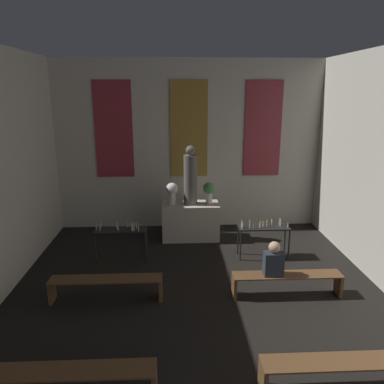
{
  "coord_description": "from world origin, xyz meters",
  "views": [
    {
      "loc": [
        -0.41,
        0.23,
        3.81
      ],
      "look_at": [
        0.0,
        8.79,
        1.49
      ],
      "focal_mm": 35.0,
      "sensor_mm": 36.0,
      "label": 1
    }
  ],
  "objects_px": {
    "flower_vase_right": "(209,191)",
    "pew_second_right": "(340,368)",
    "person_seated": "(274,260)",
    "altar": "(191,221)",
    "statue": "(191,177)",
    "pew_back_left": "(106,284)",
    "flower_vase_left": "(172,191)",
    "pew_second_left": "(73,378)",
    "candle_rack_left": "(121,233)",
    "pew_back_right": "(287,280)",
    "candle_rack_right": "(264,231)"
  },
  "relations": [
    {
      "from": "candle_rack_left",
      "to": "pew_second_left",
      "type": "distance_m",
      "value": 4.13
    },
    {
      "from": "statue",
      "to": "pew_back_right",
      "type": "xyz_separation_m",
      "value": [
        1.71,
        -3.01,
        -1.33
      ]
    },
    {
      "from": "candle_rack_right",
      "to": "pew_back_right",
      "type": "xyz_separation_m",
      "value": [
        0.06,
        -1.75,
        -0.32
      ]
    },
    {
      "from": "flower_vase_left",
      "to": "candle_rack_left",
      "type": "distance_m",
      "value": 1.84
    },
    {
      "from": "statue",
      "to": "pew_back_left",
      "type": "bearing_deg",
      "value": -119.63
    },
    {
      "from": "flower_vase_right",
      "to": "pew_second_right",
      "type": "xyz_separation_m",
      "value": [
        1.23,
        -5.37,
        -0.98
      ]
    },
    {
      "from": "statue",
      "to": "candle_rack_left",
      "type": "xyz_separation_m",
      "value": [
        -1.66,
        -1.26,
        -1.02
      ]
    },
    {
      "from": "pew_back_left",
      "to": "person_seated",
      "type": "bearing_deg",
      "value": 0.0
    },
    {
      "from": "altar",
      "to": "pew_second_left",
      "type": "relative_size",
      "value": 0.71
    },
    {
      "from": "candle_rack_right",
      "to": "pew_back_left",
      "type": "xyz_separation_m",
      "value": [
        -3.36,
        -1.75,
        -0.32
      ]
    },
    {
      "from": "candle_rack_left",
      "to": "pew_second_right",
      "type": "bearing_deg",
      "value": -50.7
    },
    {
      "from": "candle_rack_left",
      "to": "pew_back_left",
      "type": "xyz_separation_m",
      "value": [
        -0.05,
        -1.75,
        -0.32
      ]
    },
    {
      "from": "pew_second_left",
      "to": "pew_second_right",
      "type": "relative_size",
      "value": 1.0
    },
    {
      "from": "pew_second_right",
      "to": "pew_back_left",
      "type": "xyz_separation_m",
      "value": [
        -3.42,
        2.37,
        0.0
      ]
    },
    {
      "from": "candle_rack_left",
      "to": "flower_vase_left",
      "type": "bearing_deg",
      "value": 46.85
    },
    {
      "from": "flower_vase_left",
      "to": "pew_second_right",
      "type": "relative_size",
      "value": 0.27
    },
    {
      "from": "candle_rack_left",
      "to": "statue",
      "type": "bearing_deg",
      "value": 37.13
    },
    {
      "from": "pew_back_right",
      "to": "candle_rack_right",
      "type": "bearing_deg",
      "value": 91.89
    },
    {
      "from": "statue",
      "to": "flower_vase_left",
      "type": "relative_size",
      "value": 2.69
    },
    {
      "from": "flower_vase_left",
      "to": "candle_rack_right",
      "type": "xyz_separation_m",
      "value": [
        2.14,
        -1.26,
        -0.66
      ]
    },
    {
      "from": "statue",
      "to": "flower_vase_right",
      "type": "distance_m",
      "value": 0.6
    },
    {
      "from": "statue",
      "to": "pew_second_right",
      "type": "xyz_separation_m",
      "value": [
        1.71,
        -5.37,
        -1.33
      ]
    },
    {
      "from": "statue",
      "to": "pew_back_right",
      "type": "distance_m",
      "value": 3.71
    },
    {
      "from": "pew_second_right",
      "to": "pew_back_left",
      "type": "relative_size",
      "value": 1.0
    },
    {
      "from": "pew_second_right",
      "to": "person_seated",
      "type": "relative_size",
      "value": 3.12
    },
    {
      "from": "candle_rack_left",
      "to": "pew_second_right",
      "type": "relative_size",
      "value": 0.57
    },
    {
      "from": "candle_rack_left",
      "to": "pew_second_left",
      "type": "xyz_separation_m",
      "value": [
        -0.05,
        -4.12,
        -0.32
      ]
    },
    {
      "from": "pew_back_left",
      "to": "flower_vase_left",
      "type": "bearing_deg",
      "value": 67.77
    },
    {
      "from": "flower_vase_right",
      "to": "pew_second_right",
      "type": "bearing_deg",
      "value": -77.11
    },
    {
      "from": "candle_rack_right",
      "to": "pew_second_left",
      "type": "bearing_deg",
      "value": -129.25
    },
    {
      "from": "flower_vase_left",
      "to": "pew_back_left",
      "type": "height_order",
      "value": "flower_vase_left"
    },
    {
      "from": "candle_rack_right",
      "to": "statue",
      "type": "bearing_deg",
      "value": 142.76
    },
    {
      "from": "statue",
      "to": "pew_second_left",
      "type": "distance_m",
      "value": 5.8
    },
    {
      "from": "altar",
      "to": "pew_back_left",
      "type": "xyz_separation_m",
      "value": [
        -1.71,
        -3.01,
        -0.15
      ]
    },
    {
      "from": "altar",
      "to": "flower_vase_right",
      "type": "xyz_separation_m",
      "value": [
        0.48,
        0.0,
        0.83
      ]
    },
    {
      "from": "candle_rack_left",
      "to": "person_seated",
      "type": "distance_m",
      "value": 3.55
    },
    {
      "from": "pew_second_right",
      "to": "pew_second_left",
      "type": "bearing_deg",
      "value": 180.0
    },
    {
      "from": "person_seated",
      "to": "candle_rack_left",
      "type": "bearing_deg",
      "value": 150.42
    },
    {
      "from": "altar",
      "to": "pew_back_left",
      "type": "height_order",
      "value": "altar"
    },
    {
      "from": "pew_second_right",
      "to": "person_seated",
      "type": "distance_m",
      "value": 2.42
    },
    {
      "from": "person_seated",
      "to": "pew_second_right",
      "type": "bearing_deg",
      "value": -83.19
    },
    {
      "from": "pew_second_left",
      "to": "candle_rack_left",
      "type": "bearing_deg",
      "value": 89.28
    },
    {
      "from": "statue",
      "to": "candle_rack_left",
      "type": "height_order",
      "value": "statue"
    },
    {
      "from": "pew_second_right",
      "to": "pew_back_left",
      "type": "bearing_deg",
      "value": 145.35
    },
    {
      "from": "pew_back_left",
      "to": "pew_second_left",
      "type": "bearing_deg",
      "value": -90.0
    },
    {
      "from": "flower_vase_left",
      "to": "candle_rack_right",
      "type": "bearing_deg",
      "value": -30.48
    },
    {
      "from": "statue",
      "to": "candle_rack_right",
      "type": "distance_m",
      "value": 2.31
    },
    {
      "from": "flower_vase_left",
      "to": "pew_second_left",
      "type": "height_order",
      "value": "flower_vase_left"
    },
    {
      "from": "statue",
      "to": "candle_rack_left",
      "type": "bearing_deg",
      "value": -142.87
    },
    {
      "from": "candle_rack_right",
      "to": "person_seated",
      "type": "xyz_separation_m",
      "value": [
        -0.22,
        -1.75,
        0.09
      ]
    }
  ]
}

